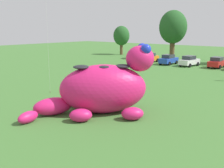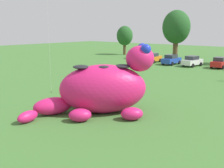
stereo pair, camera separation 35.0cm
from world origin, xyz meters
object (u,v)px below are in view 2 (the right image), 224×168
Objects in this scene: giant_inflatable_creature at (103,88)px; car_blue at (171,60)px; car_orange at (153,58)px; car_white at (192,61)px; car_red at (220,63)px.

car_blue is at bearing 108.63° from giant_inflatable_creature.
car_orange is at bearing 115.41° from giant_inflatable_creature.
car_red is at bearing 13.62° from car_white.
car_orange is at bearing -176.10° from car_red.
car_blue is 0.97× the size of car_white.
car_orange and car_blue have the same top height.
giant_inflatable_creature is 29.01m from car_red.
car_red is (7.83, 1.23, 0.00)m from car_blue.
car_red is (-1.51, 28.95, -1.00)m from giant_inflatable_creature.
car_white is at bearing -1.49° from car_orange.
giant_inflatable_creature is 29.28m from car_blue.
car_blue is (4.02, -0.42, 0.00)m from car_orange.
car_white is at bearing 101.47° from giant_inflatable_creature.
car_orange is 1.02× the size of car_red.
car_blue and car_red have the same top height.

